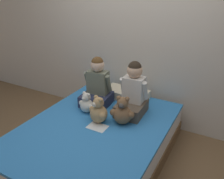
# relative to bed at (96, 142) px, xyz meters

# --- Properties ---
(ground_plane) EXTENTS (14.00, 14.00, 0.00)m
(ground_plane) POSITION_rel_bed_xyz_m (0.00, 0.00, -0.21)
(ground_plane) COLOR brown
(wall_behind_bed) EXTENTS (8.00, 0.06, 2.50)m
(wall_behind_bed) POSITION_rel_bed_xyz_m (0.00, 1.08, 1.04)
(wall_behind_bed) COLOR beige
(wall_behind_bed) RESTS_ON ground_plane
(bed) EXTENTS (1.45, 1.93, 0.43)m
(bed) POSITION_rel_bed_xyz_m (0.00, 0.00, 0.00)
(bed) COLOR brown
(bed) RESTS_ON ground_plane
(child_on_left) EXTENTS (0.37, 0.38, 0.61)m
(child_on_left) POSITION_rel_bed_xyz_m (-0.25, 0.46, 0.46)
(child_on_left) COLOR #282D47
(child_on_left) RESTS_ON bed
(child_on_right) EXTENTS (0.33, 0.40, 0.63)m
(child_on_right) POSITION_rel_bed_xyz_m (0.23, 0.47, 0.47)
(child_on_right) COLOR brown
(child_on_right) RESTS_ON bed
(teddy_bear_held_by_left_child) EXTENTS (0.21, 0.16, 0.25)m
(teddy_bear_held_by_left_child) POSITION_rel_bed_xyz_m (-0.25, 0.22, 0.32)
(teddy_bear_held_by_left_child) COLOR silver
(teddy_bear_held_by_left_child) RESTS_ON bed
(teddy_bear_held_by_right_child) EXTENTS (0.27, 0.20, 0.32)m
(teddy_bear_held_by_right_child) POSITION_rel_bed_xyz_m (0.23, 0.19, 0.35)
(teddy_bear_held_by_right_child) COLOR brown
(teddy_bear_held_by_right_child) RESTS_ON bed
(teddy_bear_between_children) EXTENTS (0.24, 0.19, 0.31)m
(teddy_bear_between_children) POSITION_rel_bed_xyz_m (-0.01, 0.09, 0.35)
(teddy_bear_between_children) COLOR tan
(teddy_bear_between_children) RESTS_ON bed
(pillow_at_headboard) EXTENTS (0.57, 0.29, 0.11)m
(pillow_at_headboard) POSITION_rel_bed_xyz_m (0.00, 0.79, 0.27)
(pillow_at_headboard) COLOR beige
(pillow_at_headboard) RESTS_ON bed
(sign_card) EXTENTS (0.21, 0.15, 0.00)m
(sign_card) POSITION_rel_bed_xyz_m (0.03, -0.01, 0.22)
(sign_card) COLOR white
(sign_card) RESTS_ON bed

